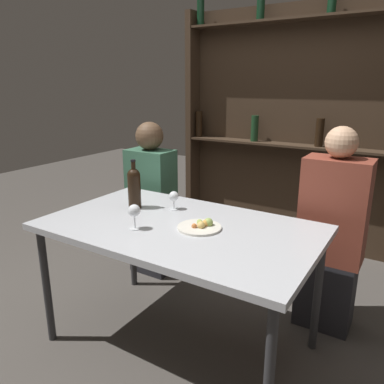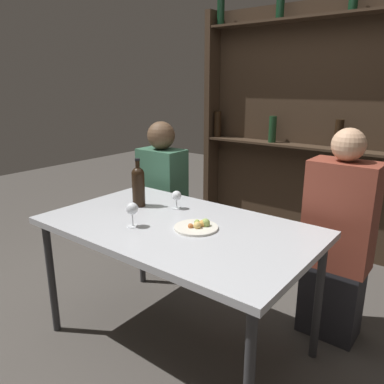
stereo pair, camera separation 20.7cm
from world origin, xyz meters
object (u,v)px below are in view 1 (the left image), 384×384
seated_person_left (152,203)px  wine_glass_0 (174,197)px  wine_bottle (134,186)px  food_plate_0 (201,226)px  wine_glass_1 (134,212)px  seated_person_right (331,238)px

seated_person_left → wine_glass_0: bearing=-40.3°
wine_bottle → food_plate_0: wine_bottle is taller
wine_bottle → wine_glass_1: size_ratio=2.24×
wine_glass_1 → food_plate_0: wine_glass_1 is taller
food_plate_0 → wine_bottle: bearing=171.3°
wine_glass_1 → seated_person_right: 1.18m
seated_person_right → wine_bottle: bearing=-152.6°
food_plate_0 → seated_person_right: size_ratio=0.18×
wine_glass_0 → seated_person_left: seated_person_left is taller
wine_glass_0 → wine_glass_1: wine_glass_1 is taller
wine_glass_0 → seated_person_right: bearing=28.0°
seated_person_right → wine_glass_1: bearing=-135.5°
wine_bottle → seated_person_right: 1.22m
wine_glass_1 → seated_person_left: bearing=123.1°
wine_bottle → seated_person_left: (-0.30, 0.54, -0.31)m
wine_bottle → wine_glass_0: size_ratio=2.67×
food_plate_0 → seated_person_right: 0.84m
wine_glass_0 → seated_person_right: 0.97m
wine_bottle → food_plate_0: size_ratio=1.29×
seated_person_left → seated_person_right: seated_person_right is taller
wine_bottle → wine_glass_0: bearing=25.2°
wine_bottle → seated_person_right: (1.05, 0.54, -0.29)m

